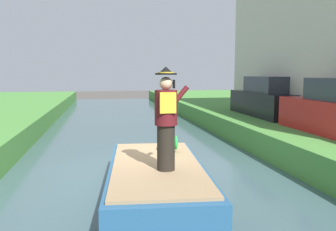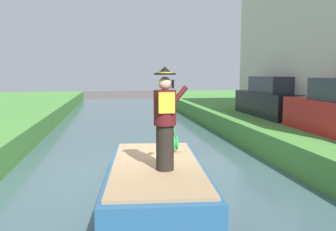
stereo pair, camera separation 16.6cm
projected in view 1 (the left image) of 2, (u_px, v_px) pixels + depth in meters
The scene contains 6 objects.
ground_plane at pixel (148, 179), 7.99m from camera, with size 80.00×80.00×0.00m, color #4C4742.
canal_water at pixel (148, 177), 7.98m from camera, with size 6.51×48.00×0.10m, color #3D565B.
boat at pixel (156, 179), 6.71m from camera, with size 2.17×4.34×0.61m.
person_pirate at pixel (166, 119), 6.12m from camera, with size 0.61×0.42×1.85m.
parrot_plush at pixel (170, 141), 7.61m from camera, with size 0.36×0.35×0.57m.
parked_car_dark at pixel (270, 99), 13.30m from camera, with size 1.73×4.01×1.50m.
Camera 1 is at (-1.00, -7.70, 2.45)m, focal length 36.95 mm.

